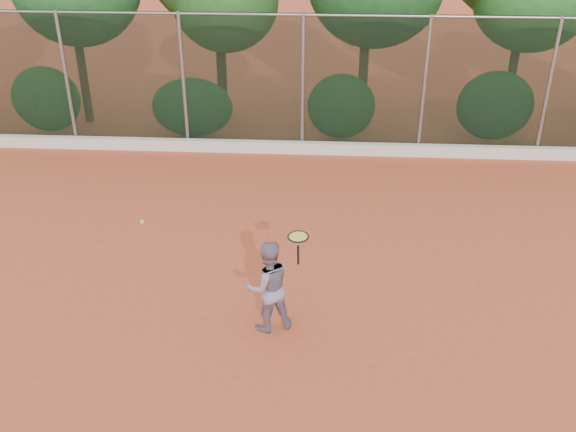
{
  "coord_description": "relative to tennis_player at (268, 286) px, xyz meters",
  "views": [
    {
      "loc": [
        0.59,
        -8.6,
        6.39
      ],
      "look_at": [
        0.0,
        1.0,
        1.25
      ],
      "focal_mm": 40.0,
      "sensor_mm": 36.0,
      "label": 1
    }
  ],
  "objects": [
    {
      "name": "concrete_curb",
      "position": [
        0.22,
        7.25,
        -0.62
      ],
      "size": [
        24.0,
        0.2,
        0.3
      ],
      "primitive_type": "cube",
      "color": "silver",
      "rests_on": "ground"
    },
    {
      "name": "tennis_racket",
      "position": [
        0.46,
        -0.08,
        0.91
      ],
      "size": [
        0.39,
        0.39,
        0.54
      ],
      "color": "black",
      "rests_on": "ground"
    },
    {
      "name": "tennis_ball_in_flight",
      "position": [
        -2.01,
        0.48,
        0.81
      ],
      "size": [
        0.07,
        0.07,
        0.07
      ],
      "color": "#CDF036",
      "rests_on": "ground"
    },
    {
      "name": "ground",
      "position": [
        0.22,
        0.43,
        -0.77
      ],
      "size": [
        80.0,
        80.0,
        0.0
      ],
      "primitive_type": "plane",
      "color": "#BB4C2C",
      "rests_on": "ground"
    },
    {
      "name": "chainlink_fence",
      "position": [
        0.22,
        7.43,
        1.09
      ],
      "size": [
        24.09,
        0.09,
        3.5
      ],
      "color": "black",
      "rests_on": "ground"
    },
    {
      "name": "tennis_player",
      "position": [
        0.0,
        0.0,
        0.0
      ],
      "size": [
        0.92,
        0.83,
        1.54
      ],
      "primitive_type": "imported",
      "rotation": [
        0.0,
        0.0,
        3.53
      ],
      "color": "gray",
      "rests_on": "ground"
    }
  ]
}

